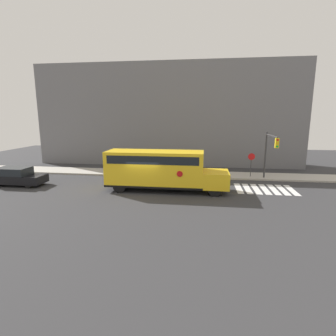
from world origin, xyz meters
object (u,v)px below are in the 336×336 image
school_bus (160,168)px  traffic_light (270,149)px  parked_car (16,176)px  stop_sign (251,162)px

school_bus → traffic_light: bearing=22.6°
school_bus → traffic_light: traffic_light is taller
school_bus → parked_car: (-12.69, -0.08, -1.05)m
school_bus → stop_sign: bearing=34.1°
traffic_light → parked_car: bearing=-169.9°
school_bus → stop_sign: 9.65m
parked_car → stop_sign: size_ratio=1.97×
parked_car → traffic_light: traffic_light is taller
parked_car → traffic_light: (21.90, 3.91, 2.29)m
traffic_light → school_bus: bearing=-157.4°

